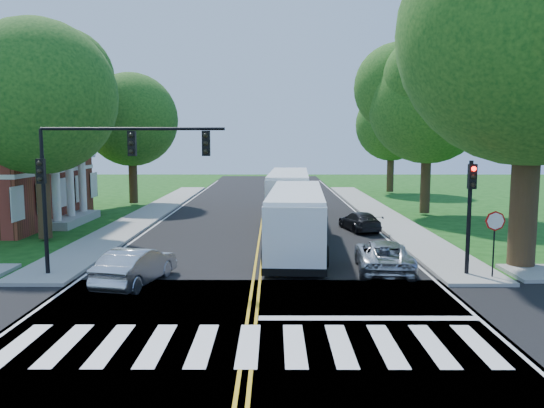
{
  "coord_description": "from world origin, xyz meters",
  "views": [
    {
      "loc": [
        0.65,
        -13.75,
        5.3
      ],
      "look_at": [
        0.58,
        10.49,
        2.4
      ],
      "focal_mm": 35.0,
      "sensor_mm": 36.0,
      "label": 1
    }
  ],
  "objects_px": {
    "suv": "(383,256)",
    "dark_sedan": "(360,221)",
    "signal_ne": "(470,202)",
    "hatchback": "(136,266)",
    "signal_nw": "(103,165)",
    "bus_follow": "(289,193)",
    "bus_lead": "(296,218)"
  },
  "relations": [
    {
      "from": "bus_follow",
      "to": "hatchback",
      "type": "distance_m",
      "value": 18.58
    },
    {
      "from": "bus_lead",
      "to": "bus_follow",
      "type": "bearing_deg",
      "value": -86.56
    },
    {
      "from": "suv",
      "to": "signal_nw",
      "type": "bearing_deg",
      "value": 10.44
    },
    {
      "from": "signal_nw",
      "to": "bus_lead",
      "type": "xyz_separation_m",
      "value": [
        7.61,
        5.14,
        -2.8
      ]
    },
    {
      "from": "suv",
      "to": "dark_sedan",
      "type": "height_order",
      "value": "suv"
    },
    {
      "from": "dark_sedan",
      "to": "signal_nw",
      "type": "bearing_deg",
      "value": 30.89
    },
    {
      "from": "bus_lead",
      "to": "bus_follow",
      "type": "xyz_separation_m",
      "value": [
        -0.04,
        11.32,
        0.1
      ]
    },
    {
      "from": "bus_lead",
      "to": "bus_follow",
      "type": "relative_size",
      "value": 0.94
    },
    {
      "from": "signal_ne",
      "to": "bus_lead",
      "type": "xyz_separation_m",
      "value": [
        -6.45,
        5.13,
        -1.39
      ]
    },
    {
      "from": "hatchback",
      "to": "dark_sedan",
      "type": "xyz_separation_m",
      "value": [
        10.18,
        11.79,
        -0.12
      ]
    },
    {
      "from": "signal_nw",
      "to": "bus_follow",
      "type": "height_order",
      "value": "signal_nw"
    },
    {
      "from": "bus_follow",
      "to": "hatchback",
      "type": "height_order",
      "value": "bus_follow"
    },
    {
      "from": "bus_lead",
      "to": "suv",
      "type": "distance_m",
      "value": 5.45
    },
    {
      "from": "dark_sedan",
      "to": "signal_ne",
      "type": "bearing_deg",
      "value": 90.95
    },
    {
      "from": "signal_nw",
      "to": "signal_ne",
      "type": "distance_m",
      "value": 14.13
    },
    {
      "from": "bus_follow",
      "to": "hatchback",
      "type": "relative_size",
      "value": 2.95
    },
    {
      "from": "signal_ne",
      "to": "bus_lead",
      "type": "bearing_deg",
      "value": 141.5
    },
    {
      "from": "bus_follow",
      "to": "dark_sedan",
      "type": "distance_m",
      "value": 7.07
    },
    {
      "from": "signal_nw",
      "to": "signal_ne",
      "type": "relative_size",
      "value": 1.62
    },
    {
      "from": "signal_ne",
      "to": "dark_sedan",
      "type": "xyz_separation_m",
      "value": [
        -2.46,
        10.74,
        -2.39
      ]
    },
    {
      "from": "signal_nw",
      "to": "dark_sedan",
      "type": "height_order",
      "value": "signal_nw"
    },
    {
      "from": "signal_ne",
      "to": "hatchback",
      "type": "xyz_separation_m",
      "value": [
        -12.64,
        -1.05,
        -2.27
      ]
    },
    {
      "from": "dark_sedan",
      "to": "hatchback",
      "type": "bearing_deg",
      "value": 37.24
    },
    {
      "from": "signal_nw",
      "to": "signal_ne",
      "type": "height_order",
      "value": "signal_nw"
    },
    {
      "from": "signal_ne",
      "to": "bus_lead",
      "type": "height_order",
      "value": "signal_ne"
    },
    {
      "from": "bus_lead",
      "to": "suv",
      "type": "xyz_separation_m",
      "value": [
        3.36,
        -4.19,
        -0.93
      ]
    },
    {
      "from": "signal_ne",
      "to": "bus_follow",
      "type": "relative_size",
      "value": 0.36
    },
    {
      "from": "bus_follow",
      "to": "dark_sedan",
      "type": "bearing_deg",
      "value": 127.93
    },
    {
      "from": "signal_nw",
      "to": "bus_lead",
      "type": "bearing_deg",
      "value": 34.04
    },
    {
      "from": "signal_nw",
      "to": "suv",
      "type": "distance_m",
      "value": 11.63
    },
    {
      "from": "signal_nw",
      "to": "bus_lead",
      "type": "distance_m",
      "value": 9.6
    },
    {
      "from": "bus_lead",
      "to": "dark_sedan",
      "type": "height_order",
      "value": "bus_lead"
    }
  ]
}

